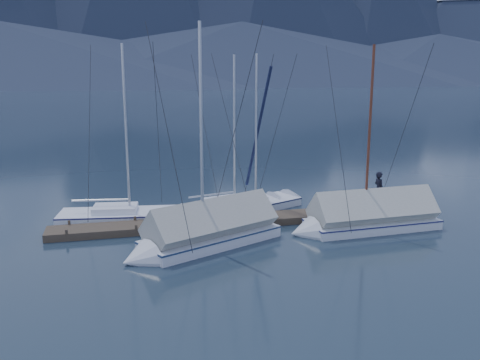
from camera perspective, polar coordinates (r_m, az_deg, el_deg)
The scene contains 9 objects.
ground at distance 23.06m, azimuth 1.18°, elevation -6.38°, with size 1000.00×1000.00×0.00m, color black.
dock at distance 24.87m, azimuth -0.00°, elevation -4.71°, with size 18.00×1.50×0.54m.
mooring_posts at distance 24.69m, azimuth -1.13°, elevation -4.26°, with size 15.12×1.52×0.35m.
sailboat_open_left at distance 26.05m, azimuth -11.14°, elevation -4.03°, with size 7.35×3.21×9.45m.
sailboat_open_mid at distance 27.52m, azimuth 0.25°, elevation -2.94°, with size 7.03×3.59×8.95m.
sailboat_open_right at distance 27.82m, azimuth 2.51°, elevation -2.78°, with size 6.99×4.55×9.00m.
sailboat_covered_near at distance 24.59m, azimuth 13.52°, elevation -4.38°, with size 7.35×3.13×9.41m.
sailboat_covered_far at distance 21.69m, azimuth -4.50°, elevation -6.25°, with size 7.48×5.01×10.16m.
person at distance 27.42m, azimuth 15.33°, elevation -1.03°, with size 0.68×0.45×1.87m, color black.
Camera 1 is at (-5.60, -21.12, 7.36)m, focal length 38.00 mm.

